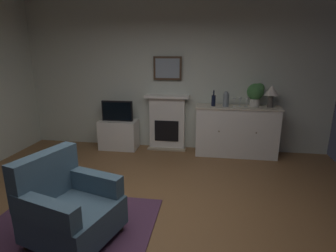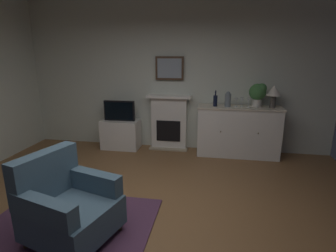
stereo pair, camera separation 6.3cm
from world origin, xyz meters
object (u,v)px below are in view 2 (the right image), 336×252
object	(u,v)px
wine_glass_right	(249,101)
tv_cabinet	(121,134)
vase_decorative	(228,99)
potted_plant_small	(258,93)
framed_picture	(170,68)
wine_bottle	(215,100)
armchair	(67,205)
wine_glass_left	(236,100)
tv_set	(119,111)
wine_glass_center	(242,100)
sideboard_cabinet	(238,131)
fireplace_unit	(169,122)
table_lamp	(274,92)

from	to	relation	value
wine_glass_right	tv_cabinet	world-z (taller)	wine_glass_right
vase_decorative	potted_plant_small	size ratio (longest dim) A/B	0.65
framed_picture	tv_cabinet	size ratio (longest dim) A/B	0.73
wine_bottle	armchair	xyz separation A→B (m)	(-1.47, -2.74, -0.67)
wine_glass_left	potted_plant_small	size ratio (longest dim) A/B	0.38
tv_set	potted_plant_small	world-z (taller)	potted_plant_small
wine_glass_center	tv_cabinet	bearing A→B (deg)	179.97
wine_glass_center	armchair	world-z (taller)	wine_glass_center
sideboard_cabinet	tv_cabinet	world-z (taller)	sideboard_cabinet
framed_picture	vase_decorative	distance (m)	1.27
sideboard_cabinet	armchair	xyz separation A→B (m)	(-1.91, -2.77, -0.09)
fireplace_unit	tv_set	distance (m)	1.02
fireplace_unit	wine_glass_center	world-z (taller)	wine_glass_center
wine_glass_left	wine_glass_center	bearing A→B (deg)	25.92
sideboard_cabinet	wine_glass_left	xyz separation A→B (m)	(-0.07, -0.04, 0.59)
framed_picture	wine_glass_center	distance (m)	1.50
wine_bottle	wine_glass_center	distance (m)	0.49
sideboard_cabinet	armchair	distance (m)	3.37
wine_glass_right	tv_cabinet	bearing A→B (deg)	178.79
framed_picture	table_lamp	world-z (taller)	framed_picture
table_lamp	wine_glass_center	world-z (taller)	table_lamp
framed_picture	potted_plant_small	world-z (taller)	framed_picture
sideboard_cabinet	wine_glass_right	distance (m)	0.61
wine_glass_left	potted_plant_small	world-z (taller)	potted_plant_small
wine_glass_center	wine_glass_right	bearing A→B (deg)	-24.86
tv_set	table_lamp	bearing A→B (deg)	0.16
vase_decorative	armchair	size ratio (longest dim) A/B	0.28
potted_plant_small	armchair	xyz separation A→B (m)	(-2.22, -2.81, -0.82)
armchair	wine_bottle	bearing A→B (deg)	61.84
framed_picture	wine_glass_right	bearing A→B (deg)	-9.87
wine_glass_left	wine_glass_right	bearing A→B (deg)	0.65
table_lamp	tv_set	xyz separation A→B (m)	(-2.89, -0.01, -0.44)
table_lamp	armchair	bearing A→B (deg)	-131.91
vase_decorative	framed_picture	bearing A→B (deg)	166.36
wine_bottle	wine_glass_right	world-z (taller)	wine_bottle
vase_decorative	sideboard_cabinet	bearing A→B (deg)	12.57
table_lamp	armchair	world-z (taller)	table_lamp
framed_picture	wine_bottle	bearing A→B (deg)	-15.50
potted_plant_small	armchair	distance (m)	3.68
wine_glass_center	wine_glass_right	size ratio (longest dim) A/B	1.00
wine_glass_left	wine_glass_right	world-z (taller)	same
armchair	table_lamp	bearing A→B (deg)	48.09
wine_glass_center	potted_plant_small	size ratio (longest dim) A/B	0.38
table_lamp	tv_set	distance (m)	2.92
wine_glass_left	wine_glass_center	distance (m)	0.12
wine_glass_left	wine_glass_center	xyz separation A→B (m)	(0.11, 0.05, 0.00)
vase_decorative	tv_cabinet	size ratio (longest dim) A/B	0.38
wine_glass_center	vase_decorative	bearing A→B (deg)	-166.19
wine_bottle	potted_plant_small	bearing A→B (deg)	5.45
framed_picture	wine_glass_right	size ratio (longest dim) A/B	3.33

